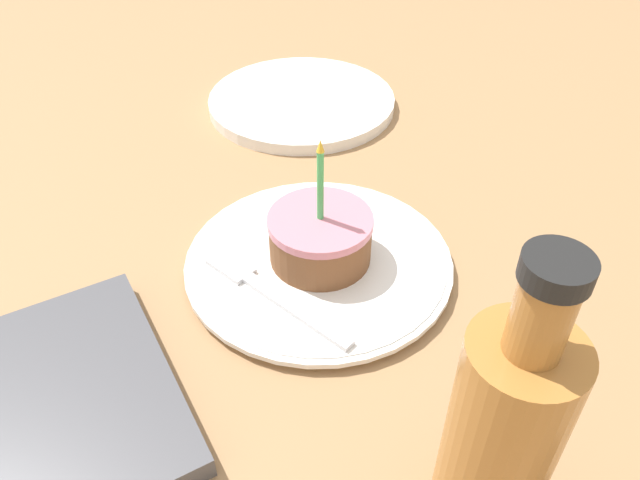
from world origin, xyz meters
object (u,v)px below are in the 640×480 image
cake_slice (321,238)px  fork (267,291)px  plate (320,264)px  side_plate (302,102)px  bottle (501,436)px  marble_board (3,428)px

cake_slice → fork: 0.07m
fork → cake_slice: bearing=-164.8°
plate → side_plate: size_ratio=1.02×
plate → cake_slice: 0.03m
bottle → fork: bearing=-81.8°
cake_slice → marble_board: bearing=8.6°
plate → marble_board: bearing=8.3°
fork → marble_board: marble_board is taller
fork → side_plate: fork is taller
bottle → side_plate: size_ratio=0.92×
cake_slice → fork: cake_slice is taller
cake_slice → bottle: bearing=83.5°
cake_slice → fork: bearing=15.2°
fork → side_plate: 0.37m
fork → bottle: 0.26m
cake_slice → bottle: size_ratio=0.56×
fork → side_plate: bearing=-123.0°
marble_board → fork: bearing=-173.3°
cake_slice → fork: size_ratio=0.79×
plate → cake_slice: bearing=-132.1°
bottle → plate: bearing=-96.1°
plate → bottle: size_ratio=1.11×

